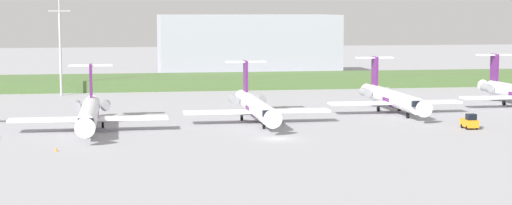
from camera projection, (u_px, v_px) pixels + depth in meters
name	position (u px, v px, depth m)	size (l,w,h in m)	color
ground_plane	(245.00, 112.00, 146.01)	(500.00, 500.00, 0.00)	#939399
grass_berm	(214.00, 81.00, 193.21)	(320.00, 20.00, 2.54)	#4C6B38
regional_jet_second	(89.00, 113.00, 124.70)	(22.81, 31.00, 9.00)	white
regional_jet_third	(255.00, 106.00, 133.57)	(22.81, 31.00, 9.00)	white
regional_jet_fourth	(392.00, 98.00, 145.74)	(22.81, 31.00, 9.00)	white
antenna_mast	(60.00, 42.00, 172.78)	(4.40, 0.50, 26.39)	#B2B2B7
distant_hangar	(247.00, 45.00, 224.99)	(46.48, 22.69, 16.06)	#9EA3AD
baggage_tug	(470.00, 122.00, 125.98)	(1.72, 3.20, 2.30)	orange
safety_cone_front_marker	(56.00, 149.00, 106.24)	(0.44, 0.44, 0.55)	orange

